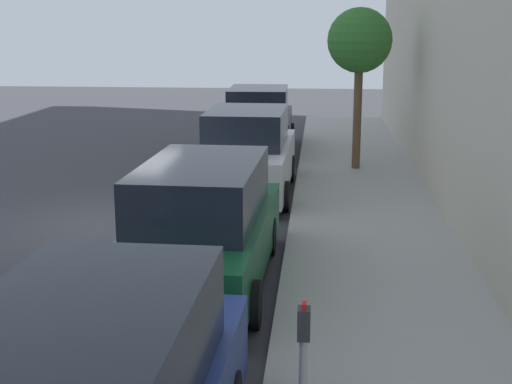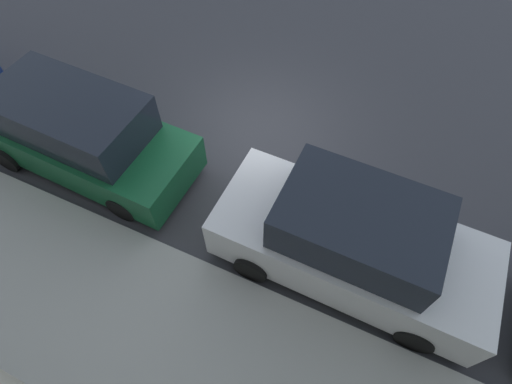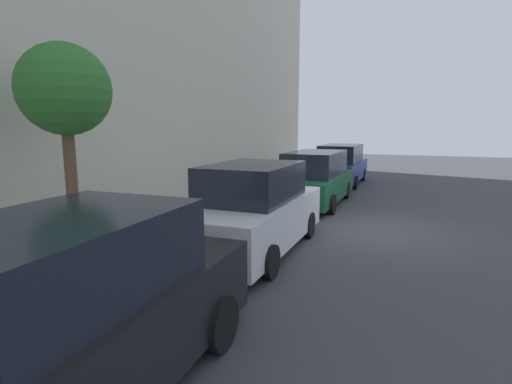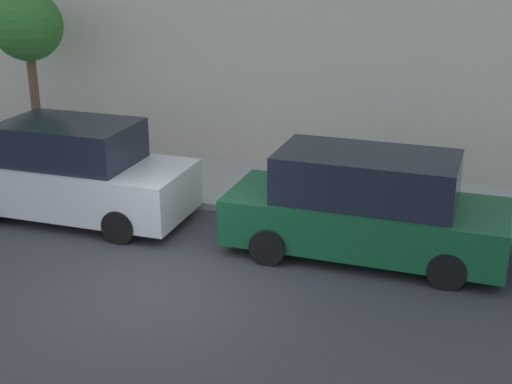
# 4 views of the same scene
# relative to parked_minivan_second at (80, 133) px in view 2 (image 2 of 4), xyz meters

# --- Properties ---
(ground_plane) EXTENTS (60.00, 60.00, 0.00)m
(ground_plane) POSITION_rel_parked_minivan_second_xyz_m (-2.32, 3.00, -0.92)
(ground_plane) COLOR #38383D
(sidewalk) EXTENTS (3.05, 32.00, 0.15)m
(sidewalk) POSITION_rel_parked_minivan_second_xyz_m (2.71, 3.00, -0.85)
(sidewalk) COLOR #9E9E99
(sidewalk) RESTS_ON ground_plane
(parked_minivan_second) EXTENTS (2.04, 4.95, 1.90)m
(parked_minivan_second) POSITION_rel_parked_minivan_second_xyz_m (0.00, 0.00, 0.00)
(parked_minivan_second) COLOR #14512D
(parked_minivan_second) RESTS_ON ground_plane
(parked_suv_third) EXTENTS (2.08, 4.83, 1.98)m
(parked_suv_third) POSITION_rel_parked_minivan_second_xyz_m (0.07, 5.91, 0.01)
(parked_suv_third) COLOR silver
(parked_suv_third) RESTS_ON ground_plane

